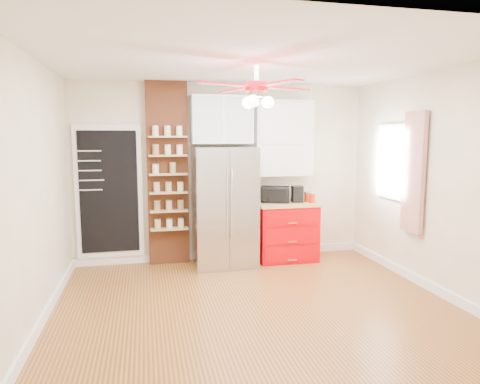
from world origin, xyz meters
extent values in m
plane|color=#976126|center=(0.00, 0.00, 0.00)|extent=(4.50, 4.50, 0.00)
plane|color=white|center=(0.00, 0.00, 2.70)|extent=(4.50, 4.50, 0.00)
cube|color=#F1E6C2|center=(0.00, 2.00, 1.35)|extent=(4.50, 0.02, 2.70)
cube|color=#F1E6C2|center=(0.00, -2.00, 1.35)|extent=(4.50, 0.02, 2.70)
cube|color=#F1E6C2|center=(-2.25, 0.00, 1.35)|extent=(0.02, 4.00, 2.70)
cube|color=#F1E6C2|center=(2.25, 0.00, 1.35)|extent=(0.02, 4.00, 2.70)
cube|color=white|center=(-1.70, 1.97, 1.10)|extent=(0.95, 0.04, 1.95)
cube|color=black|center=(-1.70, 1.95, 1.10)|extent=(0.82, 0.02, 1.78)
cube|color=brown|center=(-0.85, 1.92, 1.35)|extent=(0.60, 0.16, 2.70)
cube|color=#A8A8AD|center=(-0.05, 1.63, 0.88)|extent=(0.90, 0.70, 1.75)
cube|color=white|center=(-0.05, 1.82, 2.15)|extent=(0.90, 0.35, 0.70)
cube|color=#D00006|center=(0.92, 1.68, 0.43)|extent=(0.90, 0.60, 0.86)
cube|color=#DDAD60|center=(0.92, 1.68, 0.88)|extent=(0.94, 0.64, 0.04)
cube|color=white|center=(0.92, 1.85, 1.88)|extent=(0.90, 0.30, 1.15)
cube|color=white|center=(2.23, 0.90, 1.55)|extent=(0.04, 0.75, 1.05)
cube|color=#AA2616|center=(2.18, 0.35, 1.45)|extent=(0.06, 0.40, 1.55)
cylinder|color=silver|center=(0.00, 0.00, 2.55)|extent=(0.05, 0.05, 0.20)
cylinder|color=#AC0A14|center=(0.00, 0.00, 2.43)|extent=(0.24, 0.24, 0.10)
sphere|color=white|center=(0.00, 0.00, 2.27)|extent=(0.13, 0.13, 0.13)
imported|color=black|center=(0.76, 1.73, 1.02)|extent=(0.51, 0.43, 0.24)
cube|color=black|center=(1.09, 1.66, 1.03)|extent=(0.18, 0.20, 0.25)
cylinder|color=red|center=(1.29, 1.55, 0.97)|extent=(0.11, 0.11, 0.14)
cylinder|color=red|center=(1.26, 1.67, 0.97)|extent=(0.10, 0.10, 0.14)
cylinder|color=beige|center=(-1.03, 1.79, 1.44)|extent=(0.11, 0.11, 0.13)
cylinder|color=olive|center=(-0.78, 1.78, 1.44)|extent=(0.09, 0.09, 0.14)
camera|label=1|loc=(-1.18, -4.49, 1.91)|focal=32.00mm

